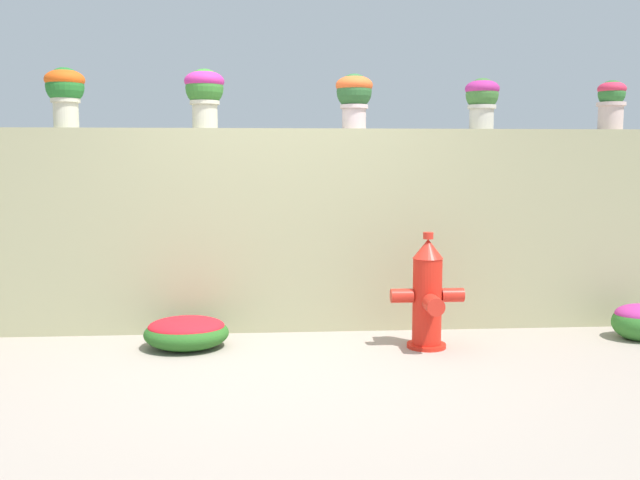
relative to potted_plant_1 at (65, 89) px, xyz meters
name	(u,v)px	position (x,y,z in m)	size (l,w,h in m)	color
ground_plane	(283,369)	(1.68, -1.18, -1.95)	(24.00, 24.00, 0.00)	#9F9185
stone_wall	(279,230)	(1.68, 0.02, -1.13)	(6.50, 0.38, 1.65)	tan
potted_plant_1	(65,89)	(0.00, 0.00, 0.00)	(0.31, 0.31, 0.48)	beige
potted_plant_2	(204,91)	(1.09, 0.02, 0.00)	(0.32, 0.32, 0.48)	beige
potted_plant_3	(354,94)	(2.30, 0.00, -0.02)	(0.30, 0.30, 0.45)	beige
potted_plant_4	(482,98)	(3.37, 0.05, -0.04)	(0.28, 0.28, 0.43)	beige
potted_plant_5	(611,101)	(4.48, 0.03, -0.06)	(0.24, 0.24, 0.42)	beige
fire_hydrant	(428,296)	(2.77, -0.72, -1.56)	(0.55, 0.44, 0.87)	red
flower_bush_left	(186,331)	(0.97, -0.58, -1.83)	(0.63, 0.57, 0.24)	#2A6321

